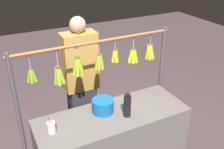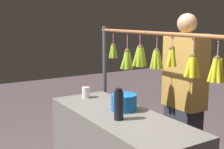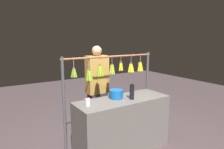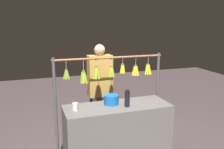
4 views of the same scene
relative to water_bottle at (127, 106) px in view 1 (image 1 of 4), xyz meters
name	(u,v)px [view 1 (image 1 of 4)]	position (x,y,z in m)	size (l,w,h in m)	color
market_counter	(113,148)	(0.12, -0.08, -0.56)	(1.55, 0.57, 0.88)	#66605B
display_rack	(98,76)	(0.11, -0.44, 0.15)	(1.75, 0.13, 1.57)	#4C4C51
water_bottle	(127,106)	(0.00, 0.00, 0.00)	(0.07, 0.07, 0.25)	black
blue_bucket	(103,106)	(0.18, -0.17, -0.05)	(0.22, 0.22, 0.14)	blue
drink_cup	(51,127)	(0.73, -0.09, -0.06)	(0.08, 0.08, 0.16)	silver
vendor_person	(81,85)	(0.16, -0.85, -0.16)	(0.40, 0.22, 1.70)	#2D2D38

